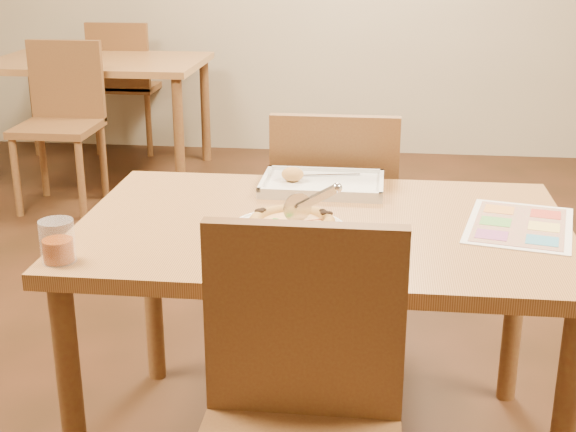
# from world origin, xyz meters

# --- Properties ---
(dining_table) EXTENTS (1.30, 0.85, 0.72)m
(dining_table) POSITION_xyz_m (0.00, 0.00, 0.63)
(dining_table) COLOR #A17340
(dining_table) RESTS_ON ground
(chair_near) EXTENTS (0.42, 0.42, 0.47)m
(chair_near) POSITION_xyz_m (0.00, -0.60, 0.57)
(chair_near) COLOR brown
(chair_near) RESTS_ON ground
(chair_far) EXTENTS (0.42, 0.42, 0.47)m
(chair_far) POSITION_xyz_m (-0.00, 0.60, 0.57)
(chair_far) COLOR brown
(chair_far) RESTS_ON ground
(bg_table) EXTENTS (1.30, 0.85, 0.72)m
(bg_table) POSITION_xyz_m (-1.60, 2.80, 0.63)
(bg_table) COLOR #A17340
(bg_table) RESTS_ON ground
(bg_chair_near) EXTENTS (0.42, 0.42, 0.47)m
(bg_chair_near) POSITION_xyz_m (-1.60, 2.20, 0.57)
(bg_chair_near) COLOR brown
(bg_chair_near) RESTS_ON ground
(bg_chair_far) EXTENTS (0.42, 0.42, 0.47)m
(bg_chair_far) POSITION_xyz_m (-1.60, 3.30, 0.57)
(bg_chair_far) COLOR brown
(bg_chair_far) RESTS_ON ground
(plate) EXTENTS (0.40, 0.40, 0.02)m
(plate) POSITION_xyz_m (-0.08, -0.10, 0.73)
(plate) COLOR white
(plate) RESTS_ON dining_table
(pizza) EXTENTS (0.23, 0.23, 0.03)m
(pizza) POSITION_xyz_m (-0.07, -0.09, 0.75)
(pizza) COLOR gold
(pizza) RESTS_ON plate
(pizza_cutter) EXTENTS (0.14, 0.08, 0.09)m
(pizza_cutter) POSITION_xyz_m (-0.03, -0.08, 0.80)
(pizza_cutter) COLOR silver
(pizza_cutter) RESTS_ON pizza
(appetizer_tray) EXTENTS (0.37, 0.25, 0.06)m
(appetizer_tray) POSITION_xyz_m (-0.03, 0.30, 0.73)
(appetizer_tray) COLOR silver
(appetizer_tray) RESTS_ON dining_table
(glass_tumbler) EXTENTS (0.08, 0.08, 0.10)m
(glass_tumbler) POSITION_xyz_m (-0.59, -0.34, 0.76)
(glass_tumbler) COLOR #7C3009
(glass_tumbler) RESTS_ON dining_table
(menu) EXTENTS (0.34, 0.42, 0.00)m
(menu) POSITION_xyz_m (0.52, 0.03, 0.72)
(menu) COLOR white
(menu) RESTS_ON dining_table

